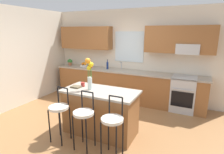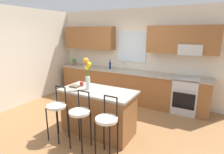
% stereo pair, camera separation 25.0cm
% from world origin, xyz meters
% --- Properties ---
extents(ground_plane, '(14.00, 14.00, 0.00)m').
position_xyz_m(ground_plane, '(0.00, 0.00, 0.00)').
color(ground_plane, olive).
extents(wall_left, '(0.12, 4.60, 2.70)m').
position_xyz_m(wall_left, '(-2.56, 0.30, 1.35)').
color(wall_left, beige).
rests_on(wall_left, ground).
extents(back_wall_assembly, '(5.60, 0.50, 2.70)m').
position_xyz_m(back_wall_assembly, '(0.03, 1.98, 1.51)').
color(back_wall_assembly, beige).
rests_on(back_wall_assembly, ground).
extents(counter_run, '(4.56, 0.64, 0.92)m').
position_xyz_m(counter_run, '(-0.00, 1.70, 0.47)').
color(counter_run, brown).
rests_on(counter_run, ground).
extents(sink_faucet, '(0.02, 0.13, 0.23)m').
position_xyz_m(sink_faucet, '(-0.18, 1.84, 1.06)').
color(sink_faucet, '#B7BABC').
rests_on(sink_faucet, counter_run).
extents(oven_range, '(0.60, 0.64, 0.92)m').
position_xyz_m(oven_range, '(1.66, 1.68, 0.46)').
color(oven_range, '#B7BABC').
rests_on(oven_range, ground).
extents(kitchen_island, '(1.52, 0.74, 0.92)m').
position_xyz_m(kitchen_island, '(0.24, -0.25, 0.46)').
color(kitchen_island, brown).
rests_on(kitchen_island, ground).
extents(bar_stool_near, '(0.36, 0.36, 1.04)m').
position_xyz_m(bar_stool_near, '(-0.31, -0.83, 0.64)').
color(bar_stool_near, black).
rests_on(bar_stool_near, ground).
extents(bar_stool_middle, '(0.36, 0.36, 1.04)m').
position_xyz_m(bar_stool_middle, '(0.24, -0.83, 0.64)').
color(bar_stool_middle, black).
rests_on(bar_stool_middle, ground).
extents(bar_stool_far, '(0.36, 0.36, 1.04)m').
position_xyz_m(bar_stool_far, '(0.79, -0.83, 0.64)').
color(bar_stool_far, black).
rests_on(bar_stool_far, ground).
extents(flower_vase, '(0.17, 0.14, 0.64)m').
position_xyz_m(flower_vase, '(0.03, -0.29, 1.29)').
color(flower_vase, silver).
rests_on(flower_vase, kitchen_island).
extents(mug_ceramic, '(0.08, 0.08, 0.09)m').
position_xyz_m(mug_ceramic, '(-0.22, -0.17, 0.97)').
color(mug_ceramic, '#A52D28').
rests_on(mug_ceramic, kitchen_island).
extents(cookbook, '(0.20, 0.15, 0.03)m').
position_xyz_m(cookbook, '(-0.30, -0.30, 0.94)').
color(cookbook, brown).
rests_on(cookbook, kitchen_island).
extents(fruit_bowl_oranges, '(0.24, 0.24, 0.16)m').
position_xyz_m(fruit_bowl_oranges, '(-1.46, 1.70, 0.97)').
color(fruit_bowl_oranges, silver).
rests_on(fruit_bowl_oranges, counter_run).
extents(bottle_olive_oil, '(0.06, 0.06, 0.30)m').
position_xyz_m(bottle_olive_oil, '(-0.59, 1.70, 1.04)').
color(bottle_olive_oil, navy).
rests_on(bottle_olive_oil, counter_run).
extents(potted_plant_small, '(0.20, 0.14, 0.22)m').
position_xyz_m(potted_plant_small, '(-2.03, 1.70, 1.05)').
color(potted_plant_small, '#9E5B3D').
rests_on(potted_plant_small, counter_run).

